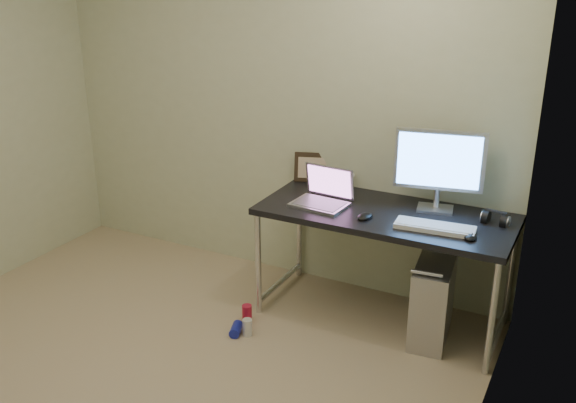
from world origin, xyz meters
The scene contains 18 objects.
floor centered at (0.00, 0.00, 0.00)m, with size 3.50×3.50×0.00m, color tan.
wall_back centered at (0.00, 1.75, 1.25)m, with size 3.50×0.02×2.50m, color beige.
wall_right centered at (1.75, 0.00, 1.25)m, with size 0.02×3.50×2.50m, color beige.
desk centered at (0.97, 1.41, 0.67)m, with size 1.57×0.69×0.75m.
tower_computer centered at (1.32, 1.34, 0.26)m, with size 0.27×0.51×0.54m.
cable_a centered at (1.27, 1.70, 0.40)m, with size 0.01×0.01×0.70m, color black.
cable_b centered at (1.36, 1.68, 0.38)m, with size 0.01×0.01×0.72m, color black.
can_red centered at (0.21, 0.96, 0.06)m, with size 0.06×0.06×0.12m, color #BC1838.
can_white centered at (0.30, 0.82, 0.06)m, with size 0.06×0.06×0.11m, color silver.
can_blue centered at (0.23, 0.80, 0.03)m, with size 0.07×0.07×0.12m, color #1821A9.
laptop centered at (0.56, 1.36, 0.80)m, with size 0.36×0.30×0.23m.
monitor centered at (1.23, 1.59, 1.05)m, with size 0.54×0.20×0.51m.
keyboard centered at (1.31, 1.28, 0.76)m, with size 0.46×0.15×0.03m, color white.
mouse_right centered at (1.52, 1.24, 0.77)m, with size 0.07×0.11×0.04m, color black.
mouse_left centered at (0.89, 1.25, 0.77)m, with size 0.08×0.12×0.04m, color black.
headphones centered at (1.60, 1.53, 0.78)m, with size 0.16×0.10×0.10m.
picture_frame centered at (0.32, 1.73, 0.85)m, with size 0.26×0.03×0.21m, color black.
webcam centered at (0.62, 1.70, 0.84)m, with size 0.04×0.03×0.12m.
Camera 1 is at (2.11, -2.15, 2.22)m, focal length 40.00 mm.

